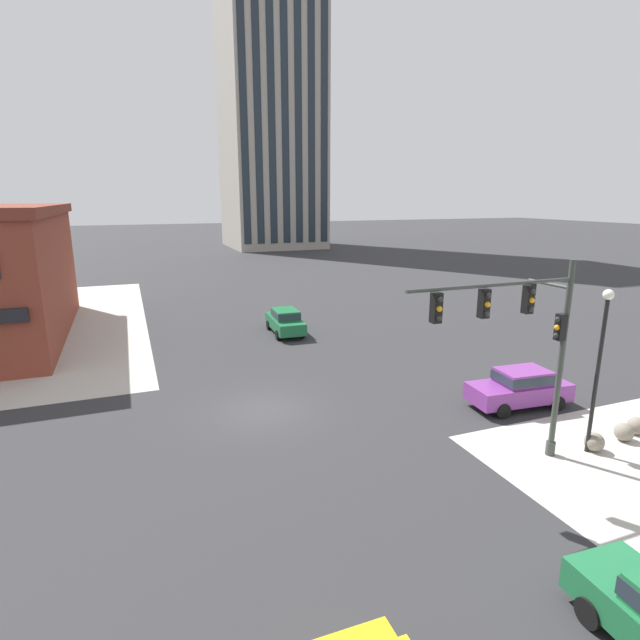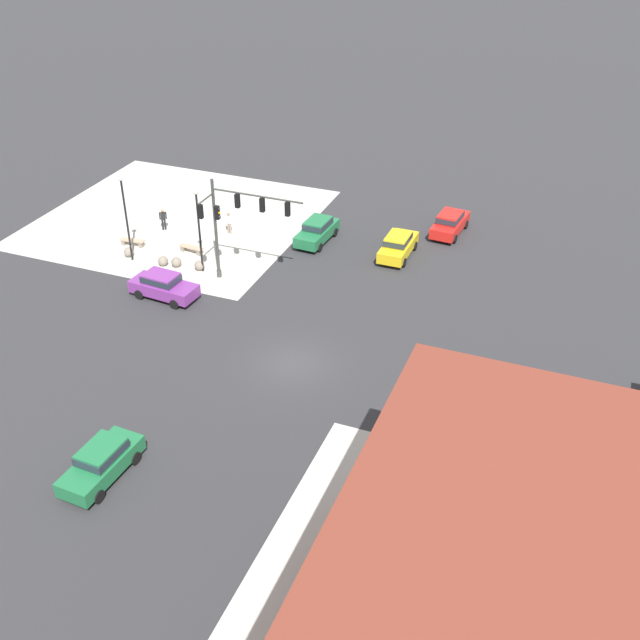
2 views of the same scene
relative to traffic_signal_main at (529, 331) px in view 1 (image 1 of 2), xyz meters
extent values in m
plane|color=#2D2D30|center=(-7.22, 7.24, -4.66)|extent=(320.00, 320.00, 0.00)
cylinder|color=#383D38|center=(1.36, -0.18, -4.41)|extent=(0.32, 0.32, 0.50)
cylinder|color=#383D38|center=(1.36, -0.18, -1.17)|extent=(0.20, 0.20, 6.97)
cylinder|color=#383D38|center=(-1.72, -0.18, 1.67)|extent=(6.17, 0.12, 0.12)
cylinder|color=#383D38|center=(1.36, 0.72, 1.37)|extent=(0.11, 1.80, 0.11)
cube|color=black|center=(-0.35, -0.18, 1.12)|extent=(0.28, 0.28, 0.90)
sphere|color=#282828|center=(-0.35, -0.34, 1.40)|extent=(0.18, 0.18, 0.18)
sphere|color=orange|center=(-0.35, -0.34, 1.12)|extent=(0.18, 0.18, 0.18)
sphere|color=#282828|center=(-0.35, -0.34, 0.84)|extent=(0.18, 0.18, 0.18)
cube|color=black|center=(-2.06, -0.18, 1.12)|extent=(0.28, 0.28, 0.90)
sphere|color=#282828|center=(-2.06, -0.34, 1.40)|extent=(0.18, 0.18, 0.18)
sphere|color=orange|center=(-2.06, -0.34, 1.12)|extent=(0.18, 0.18, 0.18)
sphere|color=#282828|center=(-2.06, -0.34, 0.84)|extent=(0.18, 0.18, 0.18)
cube|color=black|center=(-3.78, -0.18, 1.12)|extent=(0.28, 0.28, 0.90)
sphere|color=#282828|center=(-3.78, -0.34, 1.40)|extent=(0.18, 0.18, 0.18)
sphere|color=orange|center=(-3.78, -0.34, 1.12)|extent=(0.18, 0.18, 0.18)
sphere|color=#282828|center=(-3.78, -0.34, 0.84)|extent=(0.18, 0.18, 0.18)
cube|color=black|center=(1.16, -0.18, 0.07)|extent=(0.28, 0.28, 0.90)
sphere|color=#282828|center=(1.00, -0.18, 0.35)|extent=(0.18, 0.18, 0.18)
sphere|color=orange|center=(1.00, -0.18, 0.07)|extent=(0.18, 0.18, 0.18)
sphere|color=#282828|center=(1.00, -0.18, -0.21)|extent=(0.18, 0.18, 0.18)
cube|color=black|center=(1.36, 1.52, 0.82)|extent=(0.28, 0.28, 0.90)
sphere|color=#282828|center=(1.36, 1.36, 1.10)|extent=(0.18, 0.18, 0.18)
sphere|color=orange|center=(1.36, 1.36, 0.82)|extent=(0.18, 0.18, 0.18)
sphere|color=#282828|center=(1.36, 1.36, 0.54)|extent=(0.18, 0.18, 0.18)
sphere|color=gray|center=(3.06, -0.53, -4.31)|extent=(0.69, 0.69, 0.69)
sphere|color=gray|center=(4.77, -0.36, -4.31)|extent=(0.69, 0.69, 0.69)
sphere|color=gray|center=(5.71, -0.17, -4.31)|extent=(0.69, 0.69, 0.69)
cylinder|color=black|center=(2.78, -0.48, -1.86)|extent=(0.14, 0.14, 5.59)
sphere|color=white|center=(2.78, -0.48, 1.11)|extent=(0.36, 0.36, 0.36)
cube|color=#1E6B3D|center=(-2.60, 18.77, -3.96)|extent=(1.98, 4.48, 0.76)
cube|color=#1E6B3D|center=(-2.60, 18.62, -3.28)|extent=(1.60, 2.18, 0.60)
cube|color=#232D38|center=(-2.60, 18.62, -3.28)|extent=(1.64, 2.27, 0.40)
cylinder|color=black|center=(-3.36, 20.18, -4.34)|extent=(0.25, 0.65, 0.64)
cylinder|color=black|center=(-1.69, 20.09, -4.34)|extent=(0.25, 0.65, 0.64)
cylinder|color=black|center=(-3.50, 17.45, -4.34)|extent=(0.25, 0.65, 0.64)
cylinder|color=black|center=(-1.83, 17.37, -4.34)|extent=(0.25, 0.65, 0.64)
cube|color=#7A3389|center=(3.31, 3.58, -3.96)|extent=(4.53, 2.11, 0.76)
cube|color=#7A3389|center=(3.46, 3.56, -3.28)|extent=(2.23, 1.66, 0.60)
cube|color=#232D38|center=(3.46, 3.56, -3.28)|extent=(2.32, 1.70, 0.40)
cylinder|color=black|center=(1.88, 2.85, -4.34)|extent=(0.66, 0.27, 0.64)
cylinder|color=black|center=(2.02, 4.52, -4.34)|extent=(0.66, 0.27, 0.64)
cylinder|color=black|center=(4.60, 2.63, -4.34)|extent=(0.66, 0.27, 0.64)
cylinder|color=black|center=(4.74, 4.30, -4.34)|extent=(0.66, 0.27, 0.64)
cylinder|color=black|center=(-3.55, -6.08, -4.34)|extent=(0.25, 0.65, 0.64)
cube|color=#9E998E|center=(13.50, 77.97, 29.46)|extent=(15.77, 17.19, 68.24)
cube|color=#1E2833|center=(6.75, 69.33, 29.46)|extent=(1.20, 0.10, 65.51)
cube|color=#1E2833|center=(9.00, 69.33, 29.46)|extent=(1.20, 0.10, 65.51)
cube|color=#1E2833|center=(11.25, 69.33, 29.46)|extent=(1.20, 0.10, 65.51)
cube|color=#1E2833|center=(13.50, 69.33, 29.46)|extent=(1.20, 0.10, 65.51)
cube|color=#1E2833|center=(15.76, 69.33, 29.46)|extent=(1.20, 0.10, 65.51)
cube|color=#1E2833|center=(18.01, 69.33, 29.46)|extent=(1.20, 0.10, 65.51)
cube|color=#1E2833|center=(20.26, 69.33, 29.46)|extent=(1.20, 0.10, 65.51)
camera|label=1|loc=(-12.08, -12.20, 4.27)|focal=27.93mm
camera|label=2|loc=(-21.55, 39.51, 20.52)|focal=43.18mm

